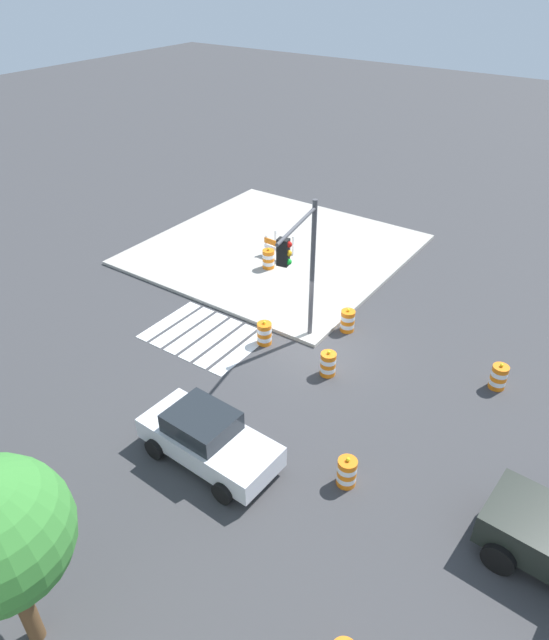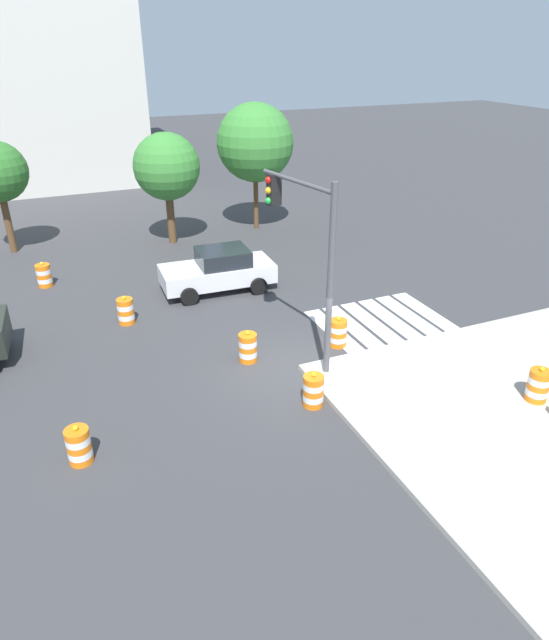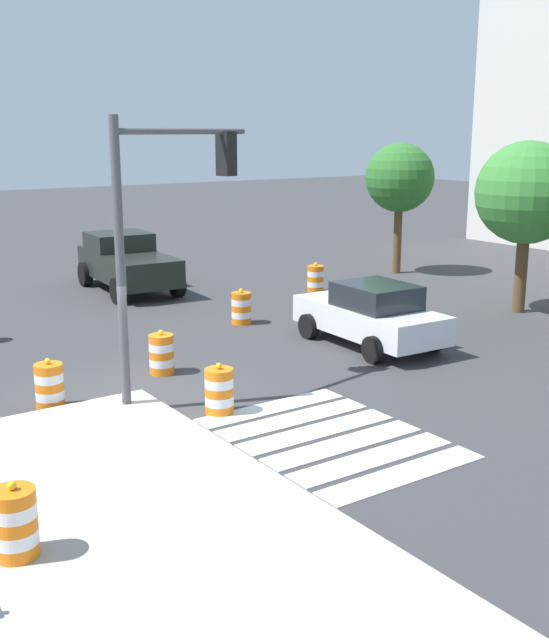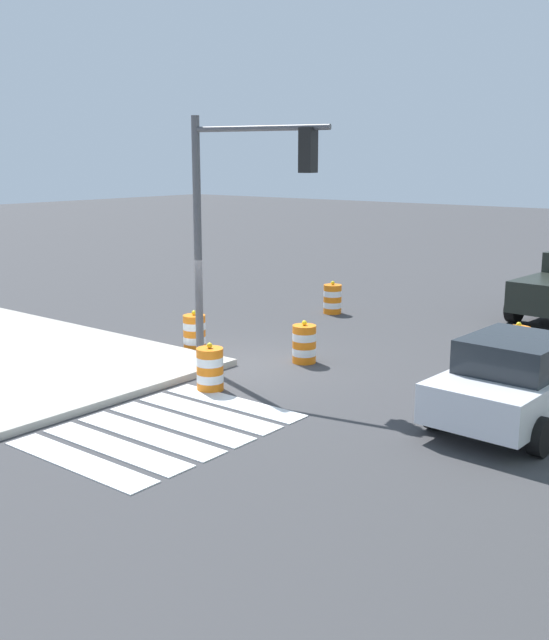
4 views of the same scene
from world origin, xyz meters
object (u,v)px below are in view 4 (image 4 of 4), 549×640
Objects in this scene: traffic_barrel_median_near at (210,369)px; traffic_light_pole at (241,198)px; sports_car at (519,379)px; traffic_barrel_lane_center at (332,299)px; traffic_barrel_far_curb at (304,344)px; traffic_barrel_median_far at (517,346)px; traffic_barrel_crosswalk_end at (194,333)px.

traffic_light_pole reaches higher than traffic_barrel_median_near.
sports_car is 10.23m from traffic_barrel_lane_center.
traffic_barrel_lane_center is at bearing -152.26° from traffic_barrel_far_curb.
traffic_light_pole is (6.76, 2.18, 3.46)m from traffic_barrel_lane_center.
traffic_barrel_median_far is at bearing 144.34° from traffic_barrel_median_near.
traffic_barrel_median_near is (2.08, -5.74, -0.36)m from sports_car.
traffic_barrel_median_far is (-3.74, 6.86, 0.00)m from traffic_barrel_crosswalk_end.
traffic_barrel_far_curb is at bearing 175.22° from traffic_barrel_median_near.
traffic_barrel_far_curb is (-2.97, 0.25, 0.00)m from traffic_barrel_median_near.
traffic_barrel_crosswalk_end is 1.00× the size of traffic_barrel_median_near.
traffic_barrel_median_near is 7.30m from traffic_barrel_median_far.
traffic_barrel_crosswalk_end is 3.40m from traffic_barrel_median_near.
traffic_light_pole reaches higher than traffic_barrel_lane_center.
sports_car is 4.29× the size of traffic_barrel_lane_center.
traffic_barrel_far_curb is at bearing 160.59° from traffic_light_pole.
traffic_barrel_lane_center is 0.19× the size of traffic_light_pole.
traffic_barrel_lane_center is (-6.08, -8.22, -0.36)m from sports_car.
traffic_barrel_crosswalk_end is at bearing -90.71° from sports_car.
sports_car is 5.57m from traffic_barrel_far_curb.
traffic_light_pole is (0.69, -6.04, 3.10)m from sports_car.
traffic_barrel_median_near is 8.53m from traffic_barrel_lane_center.
sports_car is 8.35m from traffic_barrel_crosswalk_end.
traffic_barrel_median_near is 1.00× the size of traffic_barrel_lane_center.
traffic_barrel_median_near and traffic_barrel_median_far have the same top height.
traffic_barrel_lane_center is (-8.16, -2.48, 0.00)m from traffic_barrel_median_near.
sports_car is 6.82m from traffic_light_pole.
traffic_barrel_median_near is at bearing -35.66° from traffic_barrel_median_far.
sports_car reaches higher than traffic_barrel_median_near.
traffic_barrel_lane_center is 7.90m from traffic_light_pole.
traffic_barrel_far_curb and traffic_barrel_lane_center have the same top height.
traffic_barrel_far_curb is at bearing -99.14° from sports_car.
traffic_barrel_crosswalk_end and traffic_barrel_median_far have the same top height.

